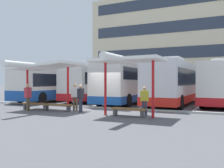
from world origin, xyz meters
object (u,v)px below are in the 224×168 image
Objects in this scene: coach_bus_3 at (175,83)px; bench_2 at (128,110)px; waiting_passenger_0 at (144,99)px; waiting_passenger_1 at (81,96)px; waiting_shelter_0 at (44,67)px; waiting_passenger_2 at (28,95)px; coach_bus_0 at (63,85)px; bench_0 at (35,105)px; waiting_shelter_1 at (126,61)px; bench_1 at (57,106)px; coach_bus_2 at (133,82)px; coach_bus_1 at (101,84)px; waiting_passenger_3 at (75,95)px.

coach_bus_3 is 8.34m from bench_2.
waiting_passenger_0 is 3.90m from waiting_passenger_1.
waiting_shelter_0 is 2.54× the size of bench_2.
waiting_passenger_2 is at bearing -131.07° from coach_bus_3.
bench_2 is at bearing -38.66° from coach_bus_0.
waiting_shelter_1 is (6.77, -0.64, 2.57)m from bench_0.
coach_bus_0 is 6.24× the size of bench_1.
bench_1 is (-5.83, -7.83, -1.41)m from coach_bus_3.
coach_bus_1 is at bearing 167.43° from coach_bus_2.
coach_bus_1 is 0.88× the size of coach_bus_2.
bench_1 is at bearing -55.50° from coach_bus_0.
waiting_passenger_2 reaches higher than bench_2.
waiting_passenger_2 is (-7.51, -8.62, -0.75)m from coach_bus_3.
waiting_shelter_1 reaches higher than bench_2.
bench_2 is 3.36m from waiting_passenger_1.
bench_0 is 7.41m from waiting_passenger_0.
coach_bus_3 is at bearing 84.01° from bench_2.
coach_bus_2 is 9.36m from bench_2.
bench_0 is 3.55m from waiting_passenger_1.
coach_bus_2 is 2.50× the size of waiting_shelter_0.
bench_1 is at bearing 176.02° from bench_2.
coach_bus_1 is at bearing 124.50° from waiting_shelter_1.
waiting_passenger_0 is (6.47, 0.77, -1.88)m from waiting_shelter_0.
waiting_passenger_1 is at bearing 1.16° from bench_0.
coach_bus_2 reaches higher than bench_0.
waiting_passenger_1 reaches higher than bench_0.
waiting_passenger_1 is at bearing 14.49° from waiting_passenger_2.
bench_2 is 1.13× the size of waiting_passenger_1.
coach_bus_3 reaches higher than waiting_passenger_0.
bench_1 is (1.78, -9.20, -1.32)m from coach_bus_1.
waiting_shelter_0 is (-2.81, -8.56, 0.96)m from coach_bus_2.
waiting_shelter_0 is 3.02× the size of waiting_passenger_0.
coach_bus_1 is 6.31× the size of waiting_passenger_1.
coach_bus_1 is at bearing 100.95° from bench_1.
coach_bus_3 is (3.92, -0.55, -0.07)m from coach_bus_2.
bench_0 is at bearing -65.08° from coach_bus_0.
bench_2 is (-0.86, -8.17, -1.41)m from coach_bus_3.
waiting_shelter_0 is at bearing -84.65° from coach_bus_1.
waiting_passenger_1 is at bearing 167.78° from waiting_shelter_1.
coach_bus_1 is at bearing 130.46° from waiting_passenger_0.
coach_bus_1 is 11.99m from waiting_shelter_1.
waiting_passenger_2 is 2.96m from waiting_passenger_3.
coach_bus_0 is at bearing 114.92° from bench_0.
coach_bus_1 is 3.79m from coach_bus_2.
waiting_shelter_1 is at bearing 1.39° from waiting_passenger_2.
bench_0 is at bearing -162.00° from waiting_passenger_3.
coach_bus_3 reaches higher than bench_1.
coach_bus_1 is 9.49m from waiting_shelter_0.
coach_bus_0 is at bearing -177.63° from coach_bus_2.
bench_1 is at bearing -0.34° from bench_0.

